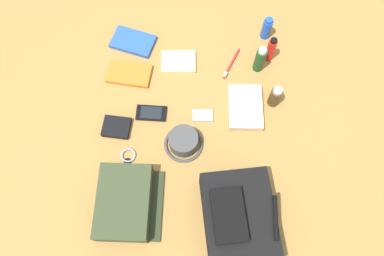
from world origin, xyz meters
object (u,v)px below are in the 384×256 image
Objects in this scene: bucket_hat at (184,142)px; media_player at (203,115)px; travel_guidebook at (129,74)px; toothbrush at (231,65)px; deodorant_spray at (267,28)px; folded_towel at (245,107)px; paperback_novel at (133,42)px; sunscreen_spray at (271,50)px; backpack at (238,219)px; toiletry_pouch at (125,202)px; shampoo_bottle at (260,60)px; notepad at (179,62)px; wristwatch at (128,156)px; cell_phone at (151,113)px; cologne_bottle at (275,97)px; wallet at (117,127)px.

bucket_hat is 0.15m from media_player.
travel_guidebook is at bearing -140.51° from bucket_hat.
deodorant_spray is at bearing 137.32° from toothbrush.
paperback_novel is at bearing -121.44° from folded_towel.
backpack is at bearing -11.01° from sunscreen_spray.
toiletry_pouch is at bearing -34.25° from deodorant_spray.
shampoo_bottle is at bearing -41.88° from sunscreen_spray.
folded_towel is (0.21, 0.29, 0.01)m from notepad.
cell_phone is at bearing 158.52° from wristwatch.
bucket_hat reaches higher than travel_guidebook.
bucket_hat is 0.79× the size of folded_towel.
travel_guidebook is 0.21m from cell_phone.
folded_towel is at bearing 95.74° from cell_phone.
bucket_hat is at bearing 3.17° from notepad.
backpack is 2.36× the size of toothbrush.
folded_towel is (0.31, 0.50, 0.01)m from paperback_novel.
toiletry_pouch is 3.25× the size of media_player.
cologne_bottle is at bearing 162.96° from backpack.
media_player is (0.42, -0.27, -0.05)m from deodorant_spray.
paperback_novel is at bearing -117.24° from notepad.
cologne_bottle is 0.52× the size of paperback_novel.
backpack reaches higher than paperback_novel.
notepad is (-0.68, -0.26, -0.06)m from backpack.
sunscreen_spray is 0.75m from wristwatch.
notepad reaches higher than media_player.
shampoo_bottle is at bearing 140.79° from bucket_hat.
backpack is 0.67m from shampoo_bottle.
cell_phone is (-0.42, -0.35, -0.06)m from backpack.
deodorant_spray is 0.12m from sunscreen_spray.
cologne_bottle reaches higher than media_player.
folded_towel reaches higher than travel_guidebook.
folded_towel is at bearing 50.21° from notepad.
backpack reaches higher than wristwatch.
notepad reaches higher than wristwatch.
cell_phone is at bearing -59.01° from sunscreen_spray.
deodorant_spray reaches higher than paperback_novel.
sunscreen_spray is 0.64× the size of paperback_novel.
toothbrush is 0.23m from notepad.
bucket_hat is 0.74× the size of paperback_novel.
media_player is at bearing -161.73° from backpack.
notepad is (-0.45, 0.17, 0.00)m from wristwatch.
shampoo_bottle is 1.27× the size of wallet.
toothbrush is at bearing -133.30° from cologne_bottle.
deodorant_spray is 0.60m from paperback_novel.
notepad is (0.16, -0.39, -0.05)m from deodorant_spray.
bucket_hat is 0.40m from travel_guidebook.
bucket_hat is 0.48m from shampoo_bottle.
notepad is (-0.38, -0.04, -0.02)m from bucket_hat.
cologne_bottle reaches higher than notepad.
toiletry_pouch is 0.47m from media_player.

